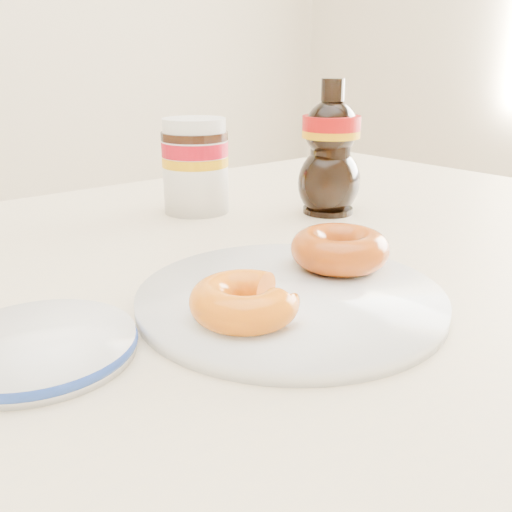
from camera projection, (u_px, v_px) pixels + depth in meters
dining_table at (231, 321)px, 0.69m from camera, size 1.40×0.90×0.75m
plate at (290, 298)px, 0.53m from camera, size 0.28×0.28×0.01m
donut_bitten at (244, 301)px, 0.46m from camera, size 0.11×0.11×0.03m
donut_whole at (340, 249)px, 0.59m from camera, size 0.12×0.12×0.04m
nutella_jar at (195, 162)px, 0.83m from camera, size 0.10×0.10×0.14m
syrup_bottle at (330, 148)px, 0.82m from camera, size 0.11×0.09×0.19m
blue_rim_saucer at (38, 346)px, 0.44m from camera, size 0.15×0.15×0.02m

